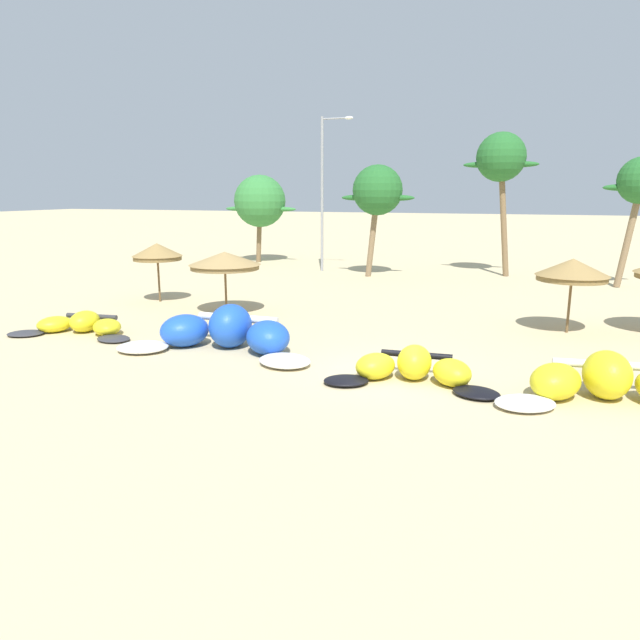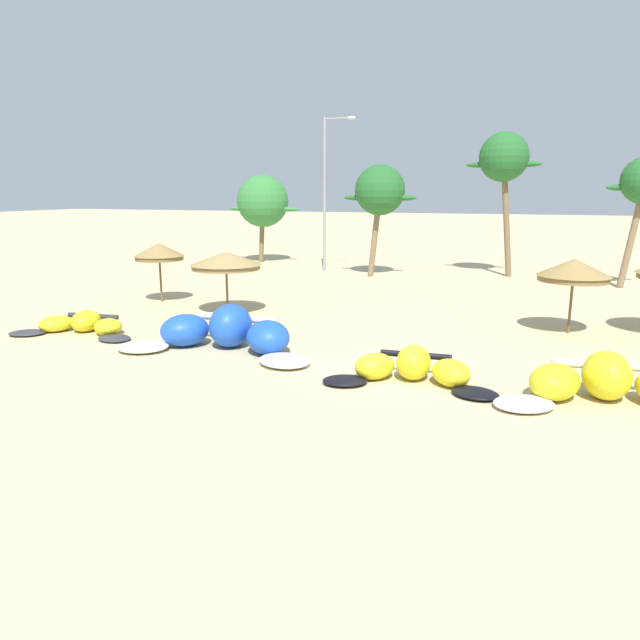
{
  "view_description": "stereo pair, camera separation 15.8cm",
  "coord_description": "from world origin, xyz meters",
  "px_view_note": "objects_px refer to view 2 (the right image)",
  "views": [
    {
      "loc": [
        3.52,
        -16.06,
        5.27
      ],
      "look_at": [
        -2.88,
        2.0,
        1.0
      ],
      "focal_mm": 32.43,
      "sensor_mm": 36.0,
      "label": 1
    },
    {
      "loc": [
        3.67,
        -16.0,
        5.27
      ],
      "look_at": [
        -2.88,
        2.0,
        1.0
      ],
      "focal_mm": 32.43,
      "sensor_mm": 36.0,
      "label": 2
    }
  ],
  "objects_px": {
    "kite_left": "(226,333)",
    "beach_umbrella_middle": "(226,260)",
    "palm_leftmost": "(263,202)",
    "kite_left_of_center": "(412,369)",
    "beach_umbrella_near_van": "(159,252)",
    "beach_umbrella_near_palms": "(574,270)",
    "palm_left_of_gap": "(504,159)",
    "kite_center": "(609,385)",
    "palm_left": "(380,191)",
    "lamppost_west": "(327,187)",
    "kite_far_left": "(82,325)"
  },
  "relations": [
    {
      "from": "kite_left",
      "to": "beach_umbrella_middle",
      "type": "relative_size",
      "value": 2.32
    },
    {
      "from": "kite_left",
      "to": "palm_leftmost",
      "type": "relative_size",
      "value": 1.11
    },
    {
      "from": "kite_left_of_center",
      "to": "beach_umbrella_near_van",
      "type": "relative_size",
      "value": 1.77
    },
    {
      "from": "beach_umbrella_near_van",
      "to": "beach_umbrella_near_palms",
      "type": "height_order",
      "value": "beach_umbrella_near_van"
    },
    {
      "from": "beach_umbrella_near_palms",
      "to": "palm_leftmost",
      "type": "xyz_separation_m",
      "value": [
        -20.66,
        16.61,
        2.12
      ]
    },
    {
      "from": "beach_umbrella_middle",
      "to": "palm_left_of_gap",
      "type": "relative_size",
      "value": 0.35
    },
    {
      "from": "kite_left",
      "to": "palm_left_of_gap",
      "type": "xyz_separation_m",
      "value": [
        7.59,
        21.58,
        6.64
      ]
    },
    {
      "from": "kite_center",
      "to": "palm_leftmost",
      "type": "height_order",
      "value": "palm_leftmost"
    },
    {
      "from": "kite_left",
      "to": "palm_left_of_gap",
      "type": "bearing_deg",
      "value": 70.63
    },
    {
      "from": "kite_left",
      "to": "palm_leftmost",
      "type": "height_order",
      "value": "palm_leftmost"
    },
    {
      "from": "palm_left",
      "to": "lamppost_west",
      "type": "bearing_deg",
      "value": 160.21
    },
    {
      "from": "kite_left_of_center",
      "to": "palm_left",
      "type": "bearing_deg",
      "value": 107.0
    },
    {
      "from": "beach_umbrella_middle",
      "to": "beach_umbrella_near_palms",
      "type": "xyz_separation_m",
      "value": [
        13.99,
        1.18,
        0.07
      ]
    },
    {
      "from": "beach_umbrella_middle",
      "to": "palm_left",
      "type": "height_order",
      "value": "palm_left"
    },
    {
      "from": "kite_far_left",
      "to": "palm_leftmost",
      "type": "height_order",
      "value": "palm_leftmost"
    },
    {
      "from": "kite_far_left",
      "to": "beach_umbrella_near_palms",
      "type": "bearing_deg",
      "value": 19.9
    },
    {
      "from": "kite_left",
      "to": "palm_leftmost",
      "type": "xyz_separation_m",
      "value": [
        -9.56,
        23.16,
        3.96
      ]
    },
    {
      "from": "beach_umbrella_middle",
      "to": "palm_left",
      "type": "distance_m",
      "value": 13.97
    },
    {
      "from": "kite_left_of_center",
      "to": "beach_umbrella_middle",
      "type": "height_order",
      "value": "beach_umbrella_middle"
    },
    {
      "from": "kite_left",
      "to": "beach_umbrella_near_van",
      "type": "xyz_separation_m",
      "value": [
        -7.33,
        6.79,
        1.86
      ]
    },
    {
      "from": "beach_umbrella_middle",
      "to": "palm_left",
      "type": "xyz_separation_m",
      "value": [
        3.46,
        13.21,
        2.94
      ]
    },
    {
      "from": "palm_left",
      "to": "palm_left_of_gap",
      "type": "distance_m",
      "value": 7.87
    },
    {
      "from": "kite_far_left",
      "to": "palm_left_of_gap",
      "type": "height_order",
      "value": "palm_left_of_gap"
    },
    {
      "from": "beach_umbrella_near_palms",
      "to": "kite_far_left",
      "type": "bearing_deg",
      "value": -160.1
    },
    {
      "from": "kite_left",
      "to": "kite_left_of_center",
      "type": "bearing_deg",
      "value": -10.61
    },
    {
      "from": "lamppost_west",
      "to": "beach_umbrella_middle",
      "type": "bearing_deg",
      "value": -88.18
    },
    {
      "from": "beach_umbrella_near_palms",
      "to": "beach_umbrella_near_van",
      "type": "bearing_deg",
      "value": 179.26
    },
    {
      "from": "kite_far_left",
      "to": "beach_umbrella_near_palms",
      "type": "relative_size",
      "value": 1.83
    },
    {
      "from": "palm_leftmost",
      "to": "kite_left_of_center",
      "type": "bearing_deg",
      "value": -56.43
    },
    {
      "from": "beach_umbrella_near_palms",
      "to": "lamppost_west",
      "type": "relative_size",
      "value": 0.28
    },
    {
      "from": "beach_umbrella_near_palms",
      "to": "palm_left_of_gap",
      "type": "xyz_separation_m",
      "value": [
        -3.51,
        15.03,
        4.79
      ]
    },
    {
      "from": "beach_umbrella_near_van",
      "to": "lamppost_west",
      "type": "bearing_deg",
      "value": 73.28
    },
    {
      "from": "kite_far_left",
      "to": "kite_center",
      "type": "height_order",
      "value": "kite_center"
    },
    {
      "from": "beach_umbrella_near_van",
      "to": "palm_left",
      "type": "distance_m",
      "value": 14.48
    },
    {
      "from": "kite_far_left",
      "to": "palm_leftmost",
      "type": "bearing_deg",
      "value": 98.04
    },
    {
      "from": "kite_left",
      "to": "palm_left",
      "type": "xyz_separation_m",
      "value": [
        0.57,
        18.59,
        4.71
      ]
    },
    {
      "from": "beach_umbrella_near_van",
      "to": "kite_left",
      "type": "bearing_deg",
      "value": -42.81
    },
    {
      "from": "kite_far_left",
      "to": "kite_center",
      "type": "bearing_deg",
      "value": -4.54
    },
    {
      "from": "palm_leftmost",
      "to": "lamppost_west",
      "type": "xyz_separation_m",
      "value": [
        6.2,
        -3.16,
        1.04
      ]
    },
    {
      "from": "kite_center",
      "to": "palm_leftmost",
      "type": "xyz_separation_m",
      "value": [
        -21.21,
        24.34,
        4.05
      ]
    },
    {
      "from": "kite_left",
      "to": "lamppost_west",
      "type": "distance_m",
      "value": 20.89
    },
    {
      "from": "kite_far_left",
      "to": "beach_umbrella_middle",
      "type": "distance_m",
      "value": 6.49
    },
    {
      "from": "kite_center",
      "to": "beach_umbrella_middle",
      "type": "relative_size",
      "value": 1.94
    },
    {
      "from": "kite_far_left",
      "to": "kite_left",
      "type": "bearing_deg",
      "value": -2.22
    },
    {
      "from": "kite_center",
      "to": "palm_left",
      "type": "relative_size",
      "value": 0.88
    },
    {
      "from": "kite_far_left",
      "to": "kite_left",
      "type": "relative_size",
      "value": 0.72
    },
    {
      "from": "palm_left",
      "to": "kite_left_of_center",
      "type": "bearing_deg",
      "value": -73.0
    },
    {
      "from": "kite_center",
      "to": "beach_umbrella_near_van",
      "type": "height_order",
      "value": "beach_umbrella_near_van"
    },
    {
      "from": "palm_left_of_gap",
      "to": "lamppost_west",
      "type": "distance_m",
      "value": 11.18
    },
    {
      "from": "kite_left",
      "to": "kite_left_of_center",
      "type": "height_order",
      "value": "kite_left"
    }
  ]
}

